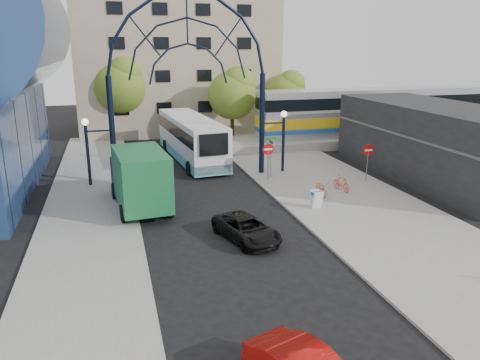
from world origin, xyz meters
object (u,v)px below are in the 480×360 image
object	(u,v)px
street_name_sign	(271,148)
do_not_enter_sign	(368,154)
bike_near_a	(321,188)
tree_north_a	(234,92)
black_suv	(246,229)
stop_sign	(268,153)
tree_north_b	(121,84)
train_car	(388,111)
sandwich_board	(317,197)
bike_near_b	(341,183)
green_truck	(139,178)
tree_north_c	(287,92)
city_bus	(191,138)
gateway_arch	(188,49)

from	to	relation	value
street_name_sign	do_not_enter_sign	bearing A→B (deg)	-24.16
street_name_sign	bike_near_a	bearing A→B (deg)	-70.56
tree_north_a	black_suv	bearing A→B (deg)	-103.31
stop_sign	tree_north_b	xyz separation A→B (m)	(-8.68, 17.93, 3.27)
do_not_enter_sign	train_car	xyz separation A→B (m)	(9.00, 12.00, 0.93)
sandwich_board	tree_north_b	bearing A→B (deg)	111.59
bike_near_b	street_name_sign	bearing A→B (deg)	117.26
green_truck	black_suv	xyz separation A→B (m)	(4.47, -5.97, -1.15)
stop_sign	tree_north_c	bearing A→B (deg)	65.31
sandwich_board	bike_near_a	world-z (taller)	sandwich_board
city_bus	gateway_arch	bearing A→B (deg)	-104.52
city_bus	bike_near_b	bearing A→B (deg)	-60.88
city_bus	bike_near_b	world-z (taller)	city_bus
tree_north_a	bike_near_b	world-z (taller)	tree_north_a
gateway_arch	black_suv	distance (m)	13.62
bike_near_a	bike_near_b	bearing A→B (deg)	23.64
gateway_arch	street_name_sign	distance (m)	8.38
tree_north_c	street_name_sign	bearing A→B (deg)	-114.31
gateway_arch	green_truck	xyz separation A→B (m)	(-3.77, -5.03, -6.84)
do_not_enter_sign	sandwich_board	bearing A→B (deg)	-143.32
do_not_enter_sign	tree_north_c	bearing A→B (deg)	86.42
green_truck	street_name_sign	bearing A→B (deg)	16.83
do_not_enter_sign	street_name_sign	distance (m)	6.36
tree_north_a	tree_north_b	bearing A→B (deg)	158.20
stop_sign	tree_north_a	bearing A→B (deg)	84.58
gateway_arch	sandwich_board	world-z (taller)	gateway_arch
tree_north_b	bike_near_b	bearing A→B (deg)	-60.13
train_car	tree_north_b	world-z (taller)	tree_north_b
street_name_sign	tree_north_a	size ratio (longest dim) A/B	0.40
street_name_sign	sandwich_board	size ratio (longest dim) A/B	2.83
tree_north_b	black_suv	world-z (taller)	tree_north_b
tree_north_c	bike_near_a	distance (m)	20.95
street_name_sign	tree_north_a	bearing A→B (deg)	86.04
sandwich_board	city_bus	world-z (taller)	city_bus
street_name_sign	black_suv	bearing A→B (deg)	-115.13
do_not_enter_sign	green_truck	xyz separation A→B (m)	(-14.77, -1.03, -0.26)
tree_north_a	city_bus	size ratio (longest dim) A/B	0.56
street_name_sign	tree_north_c	distance (m)	16.95
tree_north_a	green_truck	xyz separation A→B (m)	(-9.89, -16.95, -2.89)
gateway_arch	city_bus	xyz separation A→B (m)	(0.96, 5.62, -6.79)
tree_north_b	do_not_enter_sign	bearing A→B (deg)	-53.26
tree_north_b	sandwich_board	bearing A→B (deg)	-68.41
train_car	bike_near_a	size ratio (longest dim) A/B	14.52
tree_north_c	bike_near_b	bearing A→B (deg)	-100.81
tree_north_a	green_truck	distance (m)	19.84
gateway_arch	bike_near_b	xyz separation A→B (m)	(8.42, -5.48, -7.95)
black_suv	bike_near_b	world-z (taller)	black_suv
do_not_enter_sign	sandwich_board	distance (m)	6.85
street_name_sign	black_suv	xyz separation A→B (m)	(-4.50, -9.60, -1.57)
tree_north_a	black_suv	xyz separation A→B (m)	(-5.42, -22.93, -4.05)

